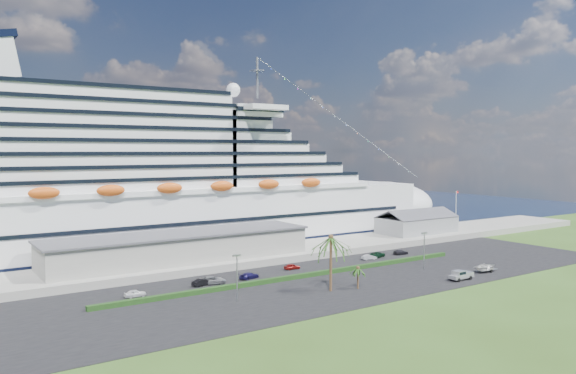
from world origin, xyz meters
TOP-DOWN VIEW (x-y plane):
  - ground at (0.00, 0.00)m, footprint 420.00×420.00m
  - asphalt_lot at (0.00, 11.00)m, footprint 140.00×38.00m
  - wharf at (0.00, 40.00)m, footprint 240.00×20.00m
  - water at (0.00, 130.00)m, footprint 420.00×160.00m
  - cruise_ship at (-21.53, 64.00)m, footprint 191.00×38.00m
  - terminal_building at (-25.00, 40.00)m, footprint 61.00×15.00m
  - port_shed at (52.00, 40.00)m, footprint 24.00×12.31m
  - flagpole at (70.04, 40.00)m, footprint 1.08×0.16m
  - hedge at (-8.00, 16.00)m, footprint 88.00×1.10m
  - lamp_post_left at (-28.00, 8.00)m, footprint 1.60×0.35m
  - lamp_post_right at (20.00, 8.00)m, footprint 1.60×0.35m
  - palm_tall at (-10.00, 4.00)m, footprint 8.82×8.82m
  - palm_short at (-4.50, 2.50)m, footprint 3.53×3.53m
  - parked_car_0 at (-42.16, 20.57)m, footprint 3.95×1.66m
  - parked_car_1 at (-28.24, 21.45)m, footprint 4.53×1.98m
  - parked_car_2 at (-26.06, 21.62)m, footprint 5.95×3.89m
  - parked_car_3 at (-17.64, 21.53)m, footprint 5.00×3.05m
  - parked_car_4 at (-5.03, 24.12)m, footprint 3.88×1.72m
  - parked_car_5 at (16.99, 22.82)m, footprint 3.90×2.08m
  - parked_car_6 at (20.62, 23.93)m, footprint 5.71×3.95m
  - parked_car_7 at (28.38, 23.44)m, footprint 4.36×2.07m
  - pickup_truck at (17.90, -3.88)m, footprint 5.72×2.29m
  - boat_trailer at (28.68, -2.14)m, footprint 6.34×4.28m

SIDE VIEW (x-z plane):
  - ground at x=0.00m, z-range 0.00..0.00m
  - water at x=0.00m, z-range 0.00..0.02m
  - asphalt_lot at x=0.00m, z-range 0.00..0.12m
  - hedge at x=-8.00m, z-range 0.12..1.02m
  - parked_car_5 at x=16.99m, z-range 0.12..1.34m
  - parked_car_7 at x=28.38m, z-range 0.12..1.35m
  - parked_car_4 at x=-5.03m, z-range 0.12..1.42m
  - parked_car_0 at x=-42.16m, z-range 0.12..1.45m
  - parked_car_3 at x=-17.64m, z-range 0.12..1.47m
  - parked_car_6 at x=20.62m, z-range 0.12..1.57m
  - parked_car_1 at x=-28.24m, z-range 0.12..1.57m
  - parked_car_2 at x=-26.06m, z-range 0.12..1.64m
  - wharf at x=0.00m, z-range 0.00..1.80m
  - pickup_truck at x=17.90m, z-range 0.22..2.23m
  - boat_trailer at x=28.68m, z-range 0.41..2.21m
  - palm_short at x=-4.50m, z-range 1.38..5.95m
  - port_shed at x=52.00m, z-range 0.71..8.08m
  - terminal_building at x=-25.00m, z-range 1.86..8.16m
  - lamp_post_left at x=-28.00m, z-range 1.21..9.48m
  - lamp_post_right at x=20.00m, z-range 1.21..9.48m
  - flagpole at x=70.04m, z-range 2.27..14.27m
  - palm_tall at x=-10.00m, z-range 3.64..14.77m
  - cruise_ship at x=-21.53m, z-range -10.31..43.69m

